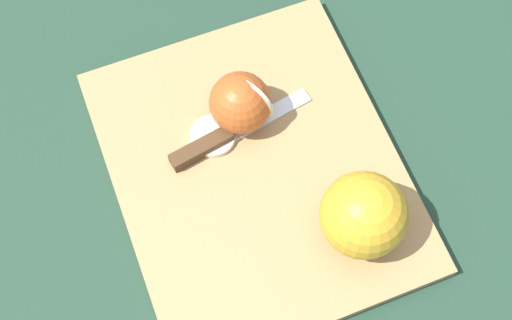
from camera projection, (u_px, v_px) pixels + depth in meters
name	position (u px, v px, depth m)	size (l,w,h in m)	color
ground_plane	(256.00, 174.00, 0.76)	(4.00, 4.00, 0.00)	#1E3828
cutting_board	(256.00, 171.00, 0.75)	(0.38, 0.33, 0.02)	#A37A4C
apple_half_left	(364.00, 215.00, 0.68)	(0.09, 0.09, 0.09)	gold
apple_half_right	(245.00, 101.00, 0.74)	(0.07, 0.07, 0.07)	#AD4C1E
knife	(216.00, 141.00, 0.75)	(0.06, 0.17, 0.02)	silver
apple_slice	(213.00, 136.00, 0.76)	(0.05, 0.05, 0.01)	beige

